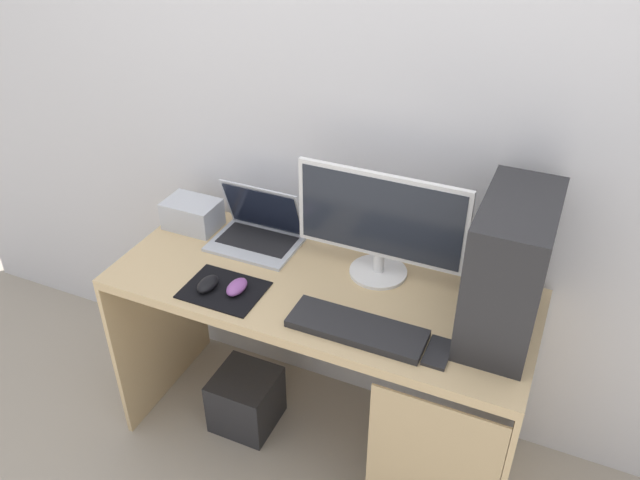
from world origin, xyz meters
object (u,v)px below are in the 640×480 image
object	(u,v)px
subwoofer	(246,399)
keyboard	(357,328)
monitor	(380,224)
cell_phone	(438,353)
mouse_right	(208,284)
projector	(192,214)
laptop	(258,231)
mouse_left	(237,287)
pc_tower	(509,269)

from	to	relation	value
subwoofer	keyboard	bearing A→B (deg)	-13.47
monitor	cell_phone	bearing A→B (deg)	-45.28
mouse_right	projector	bearing A→B (deg)	130.03
laptop	mouse_left	size ratio (longest dim) A/B	3.24
subwoofer	mouse_left	bearing A→B (deg)	-55.04
laptop	pc_tower	bearing A→B (deg)	-7.90
mouse_right	cell_phone	distance (m)	0.77
pc_tower	projector	world-z (taller)	pc_tower
monitor	keyboard	distance (m)	0.36
monitor	keyboard	xyz separation A→B (m)	(0.04, -0.30, -0.19)
monitor	subwoofer	distance (m)	0.96
monitor	laptop	world-z (taller)	monitor
mouse_right	keyboard	bearing A→B (deg)	0.55
pc_tower	subwoofer	xyz separation A→B (m)	(-0.88, -0.07, -0.85)
keyboard	cell_phone	distance (m)	0.25
projector	mouse_right	distance (m)	0.41
monitor	keyboard	bearing A→B (deg)	-82.19
laptop	cell_phone	distance (m)	0.82
mouse_left	subwoofer	distance (m)	0.66
laptop	keyboard	size ratio (longest dim) A/B	0.74
keyboard	subwoofer	world-z (taller)	keyboard
laptop	keyboard	xyz separation A→B (m)	(0.51, -0.31, -0.03)
projector	subwoofer	size ratio (longest dim) A/B	0.85
laptop	subwoofer	bearing A→B (deg)	-86.27
pc_tower	monitor	world-z (taller)	pc_tower
keyboard	mouse_left	xyz separation A→B (m)	(-0.43, 0.02, 0.01)
keyboard	mouse_left	size ratio (longest dim) A/B	4.38
pc_tower	laptop	size ratio (longest dim) A/B	1.41
keyboard	cell_phone	bearing A→B (deg)	1.12
pc_tower	mouse_right	bearing A→B (deg)	-167.80
pc_tower	subwoofer	world-z (taller)	pc_tower
pc_tower	keyboard	distance (m)	0.48
pc_tower	projector	bearing A→B (deg)	174.32
mouse_left	subwoofer	size ratio (longest dim) A/B	0.41
pc_tower	mouse_left	bearing A→B (deg)	-168.10
monitor	subwoofer	size ratio (longest dim) A/B	2.42
laptop	cell_phone	size ratio (longest dim) A/B	2.39
pc_tower	subwoofer	distance (m)	1.22
subwoofer	laptop	bearing A→B (deg)	93.73
mouse_left	laptop	bearing A→B (deg)	105.49
mouse_right	subwoofer	bearing A→B (deg)	78.08
pc_tower	keyboard	xyz separation A→B (m)	(-0.39, -0.19, -0.21)
mouse_right	mouse_left	bearing A→B (deg)	14.74
laptop	keyboard	distance (m)	0.60
projector	mouse_right	world-z (taller)	projector
monitor	mouse_right	size ratio (longest dim) A/B	5.94
mouse_left	cell_phone	size ratio (longest dim) A/B	0.74
pc_tower	cell_phone	xyz separation A→B (m)	(-0.14, -0.19, -0.21)
subwoofer	cell_phone	bearing A→B (deg)	-8.68
laptop	mouse_right	size ratio (longest dim) A/B	3.24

